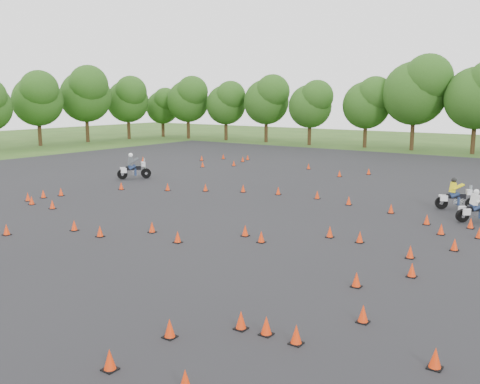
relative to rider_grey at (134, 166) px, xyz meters
name	(u,v)px	position (x,y,z in m)	size (l,w,h in m)	color
ground	(185,234)	(12.94, -9.48, -0.91)	(140.00, 140.00, 0.00)	#2D5119
asphalt_pad	(263,209)	(12.94, -3.48, -0.91)	(62.00, 62.00, 0.00)	black
treeline	(471,109)	(16.46, 25.21, 3.70)	(87.30, 32.69, 10.44)	#244B15
traffic_cones	(266,207)	(13.29, -3.73, -0.68)	(36.47, 33.05, 0.45)	red
rider_grey	(134,166)	(0.00, 0.00, 0.00)	(2.35, 0.72, 1.81)	#43484B
rider_yellow	(457,194)	(21.05, 2.19, -0.09)	(2.10, 0.65, 1.62)	yellow
rider_white	(477,205)	(22.46, -0.09, -0.13)	(2.00, 0.61, 1.54)	silver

